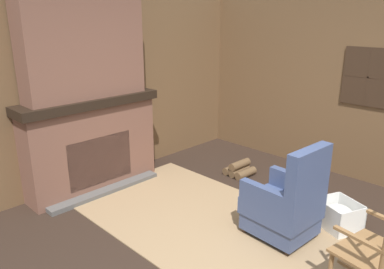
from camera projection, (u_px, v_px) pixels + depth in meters
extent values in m
cube|color=brown|center=(78.00, 91.00, 4.83)|extent=(0.06, 6.08, 2.56)
cube|color=brown|center=(381.00, 91.00, 4.84)|extent=(6.08, 0.06, 2.56)
cube|color=#382619|center=(368.00, 77.00, 4.87)|extent=(0.66, 0.02, 0.76)
cube|color=silver|center=(368.00, 77.00, 4.88)|extent=(0.62, 0.01, 0.72)
cube|color=#382619|center=(368.00, 77.00, 4.87)|extent=(0.02, 0.02, 0.72)
cube|color=#382619|center=(368.00, 77.00, 4.87)|extent=(0.62, 0.02, 0.02)
cube|color=brown|center=(92.00, 148.00, 4.89)|extent=(0.40, 1.74, 1.12)
cube|color=black|center=(99.00, 160.00, 4.82)|extent=(0.08, 0.91, 0.63)
cube|color=#565451|center=(107.00, 191.00, 4.87)|extent=(0.16, 1.57, 0.06)
cube|color=black|center=(88.00, 102.00, 4.71)|extent=(0.50, 1.84, 0.11)
cube|color=brown|center=(83.00, 44.00, 4.49)|extent=(0.35, 1.54, 1.31)
cube|color=#997A56|center=(219.00, 228.00, 4.05)|extent=(3.55, 1.79, 0.01)
cube|color=#3D4C75|center=(280.00, 220.00, 3.89)|extent=(0.67, 0.60, 0.24)
cube|color=#3D4C75|center=(281.00, 207.00, 3.84)|extent=(0.70, 0.63, 0.18)
cube|color=#3D4C75|center=(308.00, 180.00, 3.52)|extent=(0.16, 0.59, 0.62)
cube|color=#3D4C75|center=(265.00, 197.00, 3.64)|extent=(0.60, 0.13, 0.20)
cube|color=#3D4C75|center=(295.00, 183.00, 3.95)|extent=(0.60, 0.13, 0.20)
cylinder|color=#332319|center=(245.00, 230.00, 3.97)|extent=(0.05, 0.05, 0.06)
cylinder|color=#332319|center=(272.00, 215.00, 4.27)|extent=(0.05, 0.05, 0.06)
cylinder|color=#332319|center=(287.00, 253.00, 3.59)|extent=(0.05, 0.05, 0.06)
cylinder|color=#332319|center=(314.00, 235.00, 3.89)|extent=(0.05, 0.05, 0.06)
cylinder|color=olive|center=(362.00, 253.00, 3.27)|extent=(0.04, 0.04, 0.38)
cube|color=olive|center=(372.00, 253.00, 2.93)|extent=(0.55, 0.60, 0.02)
cube|color=olive|center=(359.00, 239.00, 2.75)|extent=(0.41, 0.12, 0.02)
cylinder|color=brown|center=(233.00, 169.00, 5.51)|extent=(0.13, 0.36, 0.11)
cylinder|color=brown|center=(239.00, 171.00, 5.42)|extent=(0.13, 0.36, 0.11)
cylinder|color=brown|center=(246.00, 173.00, 5.34)|extent=(0.13, 0.36, 0.11)
cylinder|color=brown|center=(240.00, 165.00, 5.39)|extent=(0.13, 0.36, 0.11)
cube|color=white|center=(337.00, 227.00, 4.08)|extent=(0.52, 0.49, 0.01)
cube|color=white|center=(353.00, 224.00, 3.86)|extent=(0.15, 0.34, 0.31)
cube|color=white|center=(326.00, 207.00, 4.21)|extent=(0.15, 0.34, 0.31)
cube|color=white|center=(351.00, 212.00, 4.10)|extent=(0.38, 0.17, 0.31)
cube|color=white|center=(326.00, 218.00, 3.97)|extent=(0.38, 0.17, 0.31)
ellipsoid|color=white|center=(339.00, 214.00, 4.03)|extent=(0.41, 0.39, 0.18)
ellipsoid|color=#99B29E|center=(49.00, 99.00, 4.37)|extent=(0.11, 0.11, 0.09)
cylinder|color=white|center=(47.00, 89.00, 4.33)|extent=(0.06, 0.06, 0.16)
cube|color=brown|center=(103.00, 88.00, 4.86)|extent=(0.13, 0.21, 0.16)
cube|color=silver|center=(106.00, 88.00, 4.81)|extent=(0.01, 0.04, 0.02)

